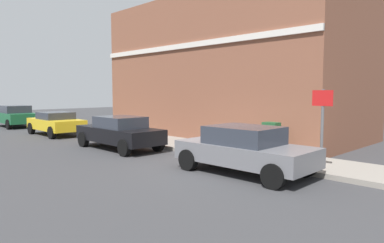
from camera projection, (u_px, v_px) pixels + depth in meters
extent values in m
plane|color=#38383A|center=(215.00, 166.00, 11.08)|extent=(80.00, 80.00, 0.00)
cube|color=gray|center=(150.00, 139.00, 16.75)|extent=(2.31, 30.00, 0.15)
cube|color=brown|center=(232.00, 70.00, 18.63)|extent=(6.71, 13.20, 7.04)
cube|color=silver|center=(187.00, 46.00, 16.16)|extent=(0.12, 13.20, 0.24)
cube|color=slate|center=(244.00, 153.00, 10.03)|extent=(1.86, 4.08, 0.55)
cube|color=#2D333D|center=(244.00, 135.00, 10.00)|extent=(1.61, 2.02, 0.53)
cylinder|color=black|center=(188.00, 160.00, 10.47)|extent=(0.23, 0.64, 0.64)
cylinder|color=black|center=(223.00, 153.00, 11.67)|extent=(0.23, 0.64, 0.64)
cylinder|color=black|center=(274.00, 176.00, 8.43)|extent=(0.23, 0.64, 0.64)
cylinder|color=black|center=(305.00, 166.00, 9.63)|extent=(0.23, 0.64, 0.64)
cube|color=black|center=(119.00, 134.00, 14.35)|extent=(1.68, 4.27, 0.58)
cube|color=#2D333D|center=(120.00, 122.00, 14.23)|extent=(1.48, 1.96, 0.48)
cylinder|color=black|center=(83.00, 139.00, 14.95)|extent=(0.22, 0.64, 0.64)
cylinder|color=black|center=(115.00, 136.00, 16.05)|extent=(0.22, 0.64, 0.64)
cylinder|color=black|center=(124.00, 148.00, 12.70)|extent=(0.22, 0.64, 0.64)
cylinder|color=black|center=(158.00, 143.00, 13.80)|extent=(0.22, 0.64, 0.64)
cube|color=gold|center=(56.00, 124.00, 18.96)|extent=(1.77, 3.97, 0.57)
cube|color=#2D333D|center=(56.00, 116.00, 18.92)|extent=(1.54, 1.79, 0.40)
cylinder|color=black|center=(31.00, 128.00, 19.44)|extent=(0.23, 0.64, 0.64)
cylinder|color=black|center=(60.00, 126.00, 20.57)|extent=(0.23, 0.64, 0.64)
cylinder|color=black|center=(52.00, 133.00, 17.40)|extent=(0.23, 0.64, 0.64)
cylinder|color=black|center=(82.00, 130.00, 18.52)|extent=(0.23, 0.64, 0.64)
cube|color=#195933|center=(15.00, 117.00, 23.37)|extent=(1.77, 4.00, 0.65)
cube|color=#2D333D|center=(15.00, 109.00, 23.24)|extent=(1.55, 1.83, 0.51)
cylinder|color=black|center=(21.00, 120.00, 25.01)|extent=(0.22, 0.64, 0.64)
cylinder|color=black|center=(9.00, 124.00, 21.79)|extent=(0.22, 0.64, 0.64)
cylinder|color=black|center=(36.00, 123.00, 22.95)|extent=(0.22, 0.64, 0.64)
cube|color=#1E4C28|center=(271.00, 138.00, 12.24)|extent=(0.40, 0.55, 1.15)
cube|color=#333333|center=(271.00, 153.00, 12.29)|extent=(0.46, 0.61, 0.08)
cylinder|color=black|center=(240.00, 137.00, 13.33)|extent=(0.12, 0.12, 0.95)
sphere|color=black|center=(241.00, 124.00, 13.29)|extent=(0.14, 0.14, 0.14)
cylinder|color=#59595B|center=(322.00, 130.00, 9.72)|extent=(0.08, 0.08, 2.30)
cube|color=white|center=(323.00, 98.00, 9.63)|extent=(0.03, 0.56, 0.40)
cube|color=red|center=(322.00, 98.00, 9.62)|extent=(0.01, 0.60, 0.44)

